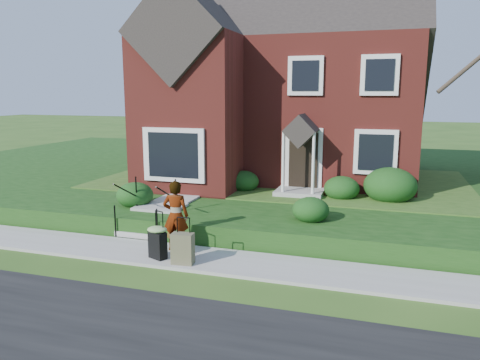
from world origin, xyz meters
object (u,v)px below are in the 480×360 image
at_px(suitcase_black, 157,240).
at_px(suitcase_olive, 183,248).
at_px(woman, 176,216).
at_px(front_steps, 153,216).

distance_m(suitcase_black, suitcase_olive, 0.75).
xyz_separation_m(suitcase_black, suitcase_olive, (0.73, -0.15, -0.08)).
relative_size(woman, suitcase_black, 1.53).
bearing_deg(woman, suitcase_olive, 113.51).
xyz_separation_m(front_steps, woman, (1.45, -1.49, 0.51)).
height_order(suitcase_black, suitcase_olive, suitcase_black).
bearing_deg(suitcase_black, suitcase_olive, 11.60).
height_order(front_steps, woman, woman).
bearing_deg(suitcase_black, woman, 100.20).
relative_size(front_steps, suitcase_olive, 1.81).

